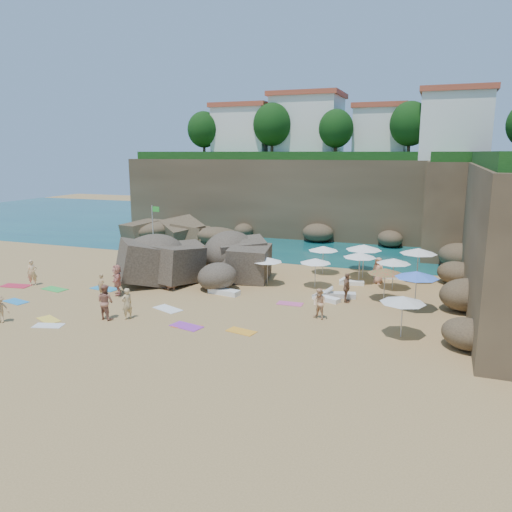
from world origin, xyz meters
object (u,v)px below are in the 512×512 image
(parasol_0, at_px, (239,252))
(person_stand_2, at_px, (213,251))
(flag_pole, at_px, (154,222))
(person_stand_5, at_px, (205,259))
(person_stand_1, at_px, (105,302))
(person_stand_0, at_px, (32,273))
(parasol_1, at_px, (360,247))
(parasol_2, at_px, (323,248))
(person_stand_3, at_px, (347,288))
(person_stand_6, at_px, (127,304))
(lounger_0, at_px, (352,283))
(rock_outcrop, at_px, (202,279))
(person_stand_4, at_px, (378,270))

(parasol_0, relative_size, person_stand_2, 1.25)
(flag_pole, bearing_deg, person_stand_5, -35.37)
(parasol_0, height_order, person_stand_5, parasol_0)
(flag_pole, distance_m, person_stand_1, 18.87)
(person_stand_5, bearing_deg, person_stand_1, -87.69)
(person_stand_0, bearing_deg, person_stand_2, 19.42)
(parasol_1, bearing_deg, person_stand_1, -123.89)
(parasol_2, bearing_deg, person_stand_5, -164.67)
(person_stand_0, bearing_deg, parasol_0, -5.43)
(person_stand_0, relative_size, person_stand_3, 0.98)
(parasol_0, distance_m, parasol_2, 6.18)
(person_stand_6, bearing_deg, lounger_0, 161.84)
(person_stand_0, distance_m, person_stand_3, 20.68)
(person_stand_1, bearing_deg, flag_pole, -57.12)
(person_stand_0, height_order, person_stand_1, person_stand_1)
(rock_outcrop, xyz_separation_m, parasol_0, (2.35, 1.29, 1.89))
(flag_pole, bearing_deg, parasol_1, -3.05)
(rock_outcrop, xyz_separation_m, person_stand_1, (-0.97, -9.46, 0.95))
(flag_pole, height_order, person_stand_3, flag_pole)
(person_stand_0, bearing_deg, rock_outcrop, -5.41)
(person_stand_3, xyz_separation_m, person_stand_6, (-10.43, -7.10, -0.03))
(rock_outcrop, height_order, parasol_1, parasol_1)
(parasol_1, relative_size, person_stand_0, 1.16)
(person_stand_5, height_order, person_stand_6, person_stand_5)
(parasol_1, xyz_separation_m, person_stand_4, (1.81, -3.57, -0.85))
(rock_outcrop, distance_m, person_stand_3, 10.74)
(flag_pole, xyz_separation_m, lounger_0, (18.69, -5.52, -2.50))
(person_stand_1, bearing_deg, person_stand_0, -15.30)
(lounger_0, height_order, person_stand_6, person_stand_6)
(flag_pole, height_order, parasol_2, flag_pole)
(flag_pole, relative_size, parasol_2, 1.88)
(person_stand_3, bearing_deg, person_stand_2, 57.14)
(parasol_1, height_order, lounger_0, parasol_1)
(rock_outcrop, bearing_deg, parasol_2, 30.73)
(parasol_0, distance_m, person_stand_1, 11.28)
(flag_pole, xyz_separation_m, person_stand_0, (-1.30, -13.17, -1.76))
(parasol_1, bearing_deg, flag_pole, 176.95)
(person_stand_0, bearing_deg, person_stand_5, 5.91)
(parasol_2, relative_size, person_stand_5, 1.13)
(parasol_0, distance_m, parasol_1, 9.34)
(person_stand_4, bearing_deg, person_stand_5, -152.46)
(person_stand_0, relative_size, person_stand_1, 0.91)
(person_stand_3, bearing_deg, lounger_0, 4.17)
(person_stand_1, xyz_separation_m, person_stand_6, (1.06, 0.41, -0.10))
(person_stand_2, xyz_separation_m, person_stand_6, (1.84, -14.65, -0.02))
(person_stand_4, bearing_deg, person_stand_0, -135.09)
(person_stand_1, relative_size, person_stand_6, 1.12)
(parasol_0, distance_m, person_stand_2, 6.04)
(parasol_2, xyz_separation_m, person_stand_4, (4.12, -1.35, -1.00))
(rock_outcrop, relative_size, person_stand_1, 4.03)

